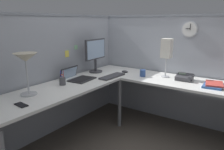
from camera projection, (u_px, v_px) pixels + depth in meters
The scene contains 18 objects.
ground_plane at pixel (123, 133), 2.99m from camera, with size 6.80×6.80×0.00m, color #4C443D.
cubicle_wall_back at pixel (55, 73), 2.99m from camera, with size 2.57×0.12×1.58m.
cubicle_wall_right at pixel (168, 68), 3.35m from camera, with size 0.12×2.37×1.58m.
desk at pixel (121, 93), 2.70m from camera, with size 2.35×2.15×0.73m.
monitor at pixel (95, 53), 3.28m from camera, with size 0.46×0.20×0.50m.
laptop at pixel (76, 77), 2.94m from camera, with size 0.37×0.41×0.22m.
keyboard at pixel (112, 76), 3.05m from camera, with size 0.43×0.14×0.02m, color #38383D.
computer_mouse at pixel (125, 72), 3.31m from camera, with size 0.06×0.10×0.03m, color #38383D.
desk_lamp_dome at pixel (26, 61), 2.24m from camera, with size 0.24×0.24×0.44m.
pen_cup at pixel (62, 81), 2.66m from camera, with size 0.08×0.08×0.18m.
cell_phone at pixel (21, 105), 2.03m from camera, with size 0.07×0.14×0.01m, color black.
office_phone at pixel (185, 78), 2.88m from camera, with size 0.19×0.21×0.11m.
book_stack at pixel (213, 85), 2.61m from camera, with size 0.31×0.24×0.04m.
desk_lamp_paper at pixel (167, 49), 2.97m from camera, with size 0.13×0.13×0.53m.
coffee_mug at pixel (143, 73), 3.07m from camera, with size 0.08×0.08×0.10m, color #2D4C8C.
wall_clock at pixel (190, 29), 3.01m from camera, with size 0.04×0.22×0.22m.
pinned_note_leftmost at pixel (76, 47), 3.18m from camera, with size 0.06×0.00×0.06m, color #8CCC99.
pinned_note_middle at pixel (67, 54), 3.05m from camera, with size 0.07×0.00×0.09m, color #EAD84C.
Camera 1 is at (-2.32, -1.42, 1.49)m, focal length 35.21 mm.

